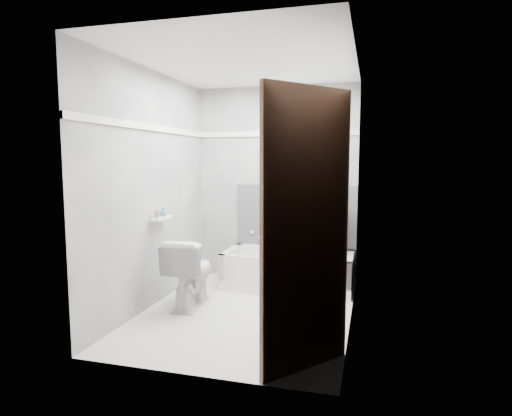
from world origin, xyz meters
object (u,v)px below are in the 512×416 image
(door, at_px, (340,241))
(soap_bottle_a, at_px, (157,213))
(toilet, at_px, (190,272))
(bathtub, at_px, (288,270))
(office_chair, at_px, (310,239))
(soap_bottle_b, at_px, (163,212))

(door, bearing_deg, soap_bottle_a, 147.10)
(toilet, bearing_deg, bathtub, -138.10)
(office_chair, distance_m, soap_bottle_b, 1.71)
(office_chair, bearing_deg, bathtub, -137.02)
(toilet, xyz_separation_m, soap_bottle_b, (-0.32, 0.06, 0.61))
(bathtub, bearing_deg, door, -71.25)
(bathtub, height_order, toilet, toilet)
(office_chair, bearing_deg, soap_bottle_a, -112.67)
(door, relative_size, soap_bottle_a, 20.76)
(door, bearing_deg, soap_bottle_b, 144.25)
(bathtub, relative_size, office_chair, 1.61)
(door, height_order, soap_bottle_a, door)
(toilet, bearing_deg, door, 136.08)
(office_chair, distance_m, soap_bottle_a, 1.79)
(door, distance_m, soap_bottle_a, 2.29)
(toilet, bearing_deg, soap_bottle_a, 9.70)
(office_chair, xyz_separation_m, door, (0.50, -2.26, 0.41))
(office_chair, height_order, toilet, office_chair)
(bathtub, xyz_separation_m, soap_bottle_a, (-1.17, -0.97, 0.76))
(soap_bottle_a, distance_m, soap_bottle_b, 0.14)
(toilet, distance_m, soap_bottle_b, 0.69)
(toilet, height_order, door, door)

